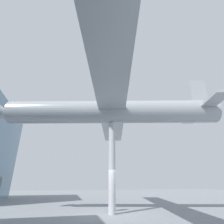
# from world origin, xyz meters

# --- Properties ---
(ground_plane) EXTENTS (80.00, 80.00, 0.00)m
(ground_plane) POSITION_xyz_m (0.00, 0.00, 0.00)
(ground_plane) COLOR gray
(support_pylon_central) EXTENTS (0.44, 0.44, 5.69)m
(support_pylon_central) POSITION_xyz_m (0.00, 0.00, 2.85)
(support_pylon_central) COLOR #B7B7BC
(support_pylon_central) RESTS_ON ground_plane
(suspended_airplane) EXTENTS (17.59, 16.13, 3.38)m
(suspended_airplane) POSITION_xyz_m (0.03, 0.13, 6.52)
(suspended_airplane) COLOR #93999E
(suspended_airplane) RESTS_ON support_pylon_central
(visitor_person) EXTENTS (0.42, 0.26, 1.69)m
(visitor_person) POSITION_xyz_m (1.18, -0.17, 0.97)
(visitor_person) COLOR #232328
(visitor_person) RESTS_ON ground_plane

